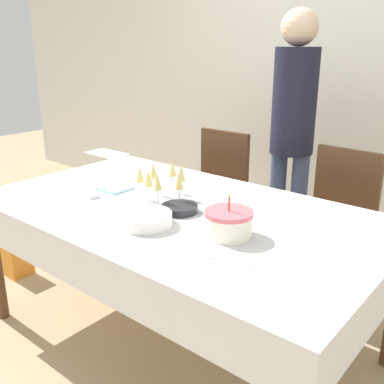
% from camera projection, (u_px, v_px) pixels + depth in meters
% --- Properties ---
extents(ground_plane, '(12.00, 12.00, 0.00)m').
position_uv_depth(ground_plane, '(179.00, 338.00, 2.45)').
color(ground_plane, tan).
extents(wall_back, '(8.00, 0.05, 2.70)m').
position_uv_depth(wall_back, '(337.00, 68.00, 3.33)').
color(wall_back, silver).
rests_on(wall_back, ground_plane).
extents(dining_table, '(2.01, 1.16, 0.76)m').
position_uv_depth(dining_table, '(178.00, 227.00, 2.24)').
color(dining_table, white).
rests_on(dining_table, ground_plane).
extents(dining_chair_far_left, '(0.42, 0.42, 0.94)m').
position_uv_depth(dining_chair_far_left, '(215.00, 192.00, 3.21)').
color(dining_chair_far_left, '#51331E').
rests_on(dining_chair_far_left, ground_plane).
extents(dining_chair_far_right, '(0.44, 0.44, 0.94)m').
position_uv_depth(dining_chair_far_right, '(335.00, 223.00, 2.67)').
color(dining_chair_far_right, '#51331E').
rests_on(dining_chair_far_right, ground_plane).
extents(birthday_cake, '(0.20, 0.20, 0.19)m').
position_uv_depth(birthday_cake, '(229.00, 223.00, 1.87)').
color(birthday_cake, silver).
rests_on(birthday_cake, dining_table).
extents(champagne_tray, '(0.34, 0.34, 0.18)m').
position_uv_depth(champagne_tray, '(162.00, 185.00, 2.29)').
color(champagne_tray, silver).
rests_on(champagne_tray, dining_table).
extents(plate_stack_main, '(0.24, 0.24, 0.06)m').
position_uv_depth(plate_stack_main, '(145.00, 219.00, 2.00)').
color(plate_stack_main, silver).
rests_on(plate_stack_main, dining_table).
extents(plate_stack_dessert, '(0.18, 0.18, 0.03)m').
position_uv_depth(plate_stack_dessert, '(180.00, 208.00, 2.15)').
color(plate_stack_dessert, black).
rests_on(plate_stack_dessert, dining_table).
extents(cake_knife, '(0.29, 0.10, 0.00)m').
position_uv_depth(cake_knife, '(211.00, 257.00, 1.70)').
color(cake_knife, silver).
rests_on(cake_knife, dining_table).
extents(fork_pile, '(0.17, 0.08, 0.02)m').
position_uv_depth(fork_pile, '(87.00, 193.00, 2.39)').
color(fork_pile, silver).
rests_on(fork_pile, dining_table).
extents(napkin_pile, '(0.15, 0.15, 0.01)m').
position_uv_depth(napkin_pile, '(116.00, 188.00, 2.49)').
color(napkin_pile, '#8CC6E0').
rests_on(napkin_pile, dining_table).
extents(person_standing, '(0.28, 0.28, 1.73)m').
position_uv_depth(person_standing, '(293.00, 120.00, 2.89)').
color(person_standing, '#3F4C72').
rests_on(person_standing, ground_plane).
extents(high_chair, '(0.33, 0.35, 0.71)m').
position_uv_depth(high_chair, '(116.00, 179.00, 3.62)').
color(high_chair, '#51331E').
rests_on(high_chair, ground_plane).
extents(gift_bag, '(0.26, 0.16, 0.26)m').
position_uv_depth(gift_bag, '(13.00, 255.00, 3.11)').
color(gift_bag, orange).
rests_on(gift_bag, ground_plane).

